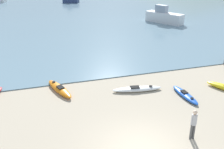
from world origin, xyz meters
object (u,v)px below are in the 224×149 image
Objects in this scene: kayak_on_sand_4 at (185,95)px; person_near_foreground at (194,123)px; kayak_on_sand_1 at (59,89)px; kayak_on_sand_3 at (137,89)px; moored_boat_2 at (164,17)px.

kayak_on_sand_4 is 1.71× the size of person_near_foreground.
kayak_on_sand_1 is 7.99m from kayak_on_sand_4.
moored_boat_2 is (11.19, 18.03, 0.74)m from kayak_on_sand_3.
kayak_on_sand_1 is at bearing 163.46° from kayak_on_sand_3.
kayak_on_sand_4 is 21.47m from moored_boat_2.
person_near_foreground is at bearing -83.96° from kayak_on_sand_3.
kayak_on_sand_3 is at bearing -16.54° from kayak_on_sand_1.
person_near_foreground is at bearing -114.36° from moored_boat_2.
kayak_on_sand_4 is at bearing -113.75° from moored_boat_2.
kayak_on_sand_3 is at bearing 147.79° from kayak_on_sand_4.
kayak_on_sand_1 is 1.19× the size of kayak_on_sand_4.
kayak_on_sand_3 is 3.02m from kayak_on_sand_4.
kayak_on_sand_3 is at bearing -121.84° from moored_boat_2.
kayak_on_sand_4 is at bearing -22.39° from kayak_on_sand_1.
kayak_on_sand_1 is at bearing 128.24° from person_near_foreground.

